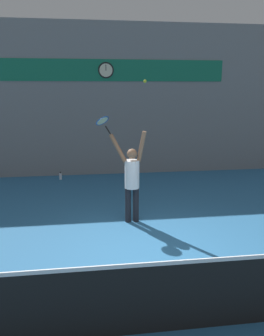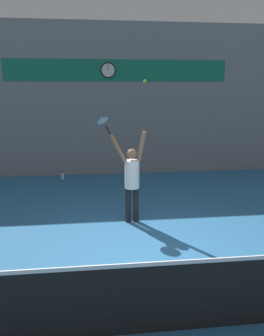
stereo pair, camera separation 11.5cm
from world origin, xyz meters
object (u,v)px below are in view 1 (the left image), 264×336
Objects in this scene: tennis_racket at (103,122)px; scoreboard_clock at (106,70)px; tennis_ball at (145,81)px; tennis_player at (132,177)px; water_bottle at (61,176)px.

scoreboard_clock is at bearing 85.50° from tennis_racket.
scoreboard_clock reaches higher than tennis_racket.
tennis_player is at bearing 148.84° from tennis_ball.
tennis_racket reaches higher than tennis_player.
scoreboard_clock is 2.00× the size of water_bottle.
tennis_player is 2.04m from tennis_ball.
tennis_player is at bearing -63.78° from water_bottle.
tennis_racket is 1.31m from tennis_ball.
tennis_player is 1.37m from tennis_racket.
tennis_player is (0.28, -4.26, -2.46)m from scoreboard_clock.
scoreboard_clock is at bearing 96.82° from tennis_ball.
tennis_ball is 0.26× the size of water_bottle.
tennis_ball reaches higher than water_bottle.
tennis_racket is (-0.58, 0.41, 1.17)m from tennis_player.
water_bottle is (-1.58, -0.49, -3.37)m from scoreboard_clock.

